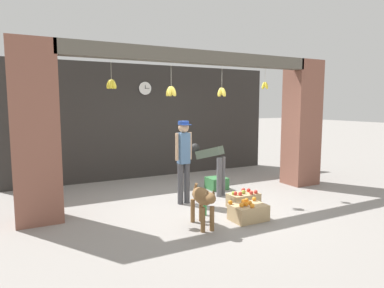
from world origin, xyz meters
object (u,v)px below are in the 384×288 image
at_px(fruit_crate_oranges, 248,212).
at_px(dog, 203,199).
at_px(wall_clock, 145,88).
at_px(water_bottle, 205,209).
at_px(shopkeeper, 184,156).
at_px(worker_stooping, 212,161).
at_px(fruit_crate_apples, 243,200).
at_px(produce_box_green, 217,183).

bearing_deg(fruit_crate_oranges, dog, 175.27).
bearing_deg(wall_clock, water_bottle, -93.06).
relative_size(dog, shopkeeper, 0.56).
bearing_deg(worker_stooping, fruit_crate_oranges, -128.40).
distance_m(worker_stooping, water_bottle, 1.50).
xyz_separation_m(fruit_crate_apples, wall_clock, (-0.70, 3.27, 2.15)).
relative_size(shopkeeper, water_bottle, 6.97).
height_order(shopkeeper, wall_clock, wall_clock).
relative_size(worker_stooping, fruit_crate_apples, 1.86).
xyz_separation_m(dog, fruit_crate_apples, (1.19, 0.57, -0.31)).
bearing_deg(dog, produce_box_green, 151.67).
xyz_separation_m(dog, shopkeeper, (0.30, 1.27, 0.47)).
relative_size(worker_stooping, produce_box_green, 2.57).
bearing_deg(worker_stooping, wall_clock, 77.77).
bearing_deg(water_bottle, produce_box_green, 51.81).
bearing_deg(dog, fruit_crate_apples, 124.22).
bearing_deg(wall_clock, produce_box_green, -63.22).
height_order(fruit_crate_oranges, fruit_crate_apples, fruit_crate_oranges).
xyz_separation_m(fruit_crate_oranges, fruit_crate_apples, (0.37, 0.64, -0.00)).
height_order(fruit_crate_apples, water_bottle, fruit_crate_apples).
height_order(worker_stooping, wall_clock, wall_clock).
bearing_deg(fruit_crate_oranges, shopkeeper, 110.97).
height_order(fruit_crate_oranges, wall_clock, wall_clock).
bearing_deg(fruit_crate_oranges, fruit_crate_apples, 59.67).
xyz_separation_m(shopkeeper, fruit_crate_oranges, (0.51, -1.34, -0.78)).
xyz_separation_m(worker_stooping, fruit_crate_oranges, (-0.31, -1.67, -0.56)).
bearing_deg(dog, worker_stooping, 153.59).
distance_m(dog, worker_stooping, 1.97).
height_order(dog, worker_stooping, worker_stooping).
bearing_deg(worker_stooping, fruit_crate_apples, -114.34).
height_order(worker_stooping, fruit_crate_apples, worker_stooping).
height_order(dog, shopkeeper, shopkeeper).
height_order(shopkeeper, worker_stooping, shopkeeper).
relative_size(worker_stooping, wall_clock, 3.07).
height_order(dog, water_bottle, dog).
bearing_deg(water_bottle, shopkeeper, 90.68).
distance_m(worker_stooping, wall_clock, 2.81).
bearing_deg(wall_clock, fruit_crate_oranges, -85.26).
bearing_deg(water_bottle, dog, -122.77).
height_order(dog, fruit_crate_apples, dog).
distance_m(dog, shopkeeper, 1.39).
xyz_separation_m(worker_stooping, produce_box_green, (0.33, 0.33, -0.57)).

